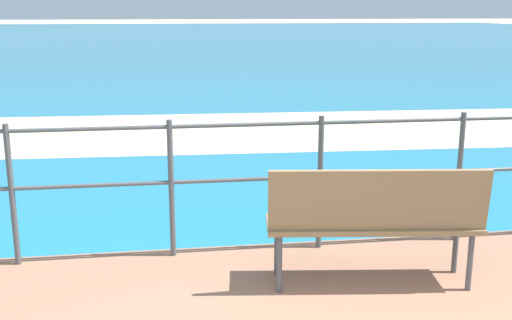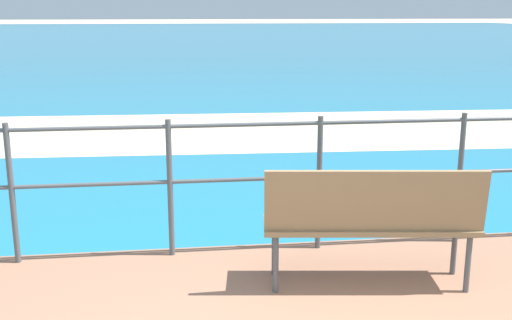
% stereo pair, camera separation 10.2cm
% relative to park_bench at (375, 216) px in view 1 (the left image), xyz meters
% --- Properties ---
extents(sea_water, '(90.00, 90.00, 0.01)m').
position_rel_park_bench_xyz_m(sea_water, '(-0.78, 38.31, -0.58)').
color(sea_water, teal).
rests_on(sea_water, ground).
extents(beach_strip, '(54.09, 5.58, 0.01)m').
position_rel_park_bench_xyz_m(beach_strip, '(-0.78, 6.16, -0.58)').
color(beach_strip, beige).
rests_on(beach_strip, ground).
extents(park_bench, '(1.51, 0.60, 0.88)m').
position_rel_park_bench_xyz_m(park_bench, '(0.00, 0.00, 0.00)').
color(park_bench, '#8C704C').
rests_on(park_bench, patio_paving).
extents(railing_fence, '(5.94, 0.04, 1.09)m').
position_rel_park_bench_xyz_m(railing_fence, '(-0.78, 0.78, 0.15)').
color(railing_fence, '#4C5156').
rests_on(railing_fence, patio_paving).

